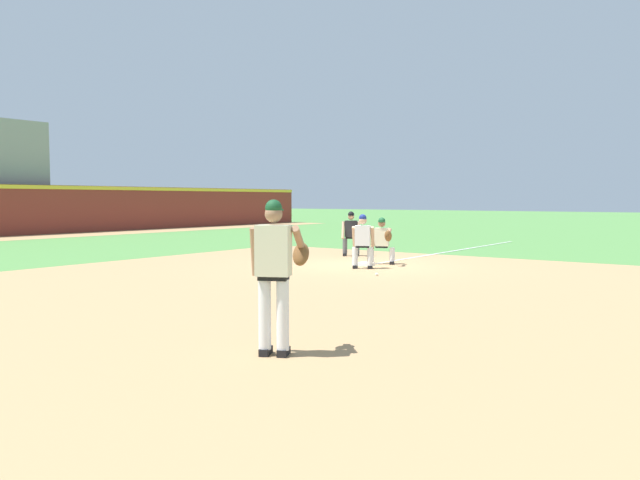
{
  "coord_description": "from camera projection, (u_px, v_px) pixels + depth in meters",
  "views": [
    {
      "loc": [
        -14.81,
        -9.14,
        1.87
      ],
      "look_at": [
        -6.46,
        -3.1,
        1.18
      ],
      "focal_mm": 35.0,
      "sensor_mm": 36.0,
      "label": 1
    }
  ],
  "objects": [
    {
      "name": "first_base_bag",
      "position": [
        366.0,
        264.0,
        17.44
      ],
      "size": [
        0.38,
        0.38,
        0.09
      ],
      "primitive_type": "cube",
      "color": "white",
      "rests_on": "ground"
    },
    {
      "name": "ground_plane",
      "position": [
        366.0,
        266.0,
        17.44
      ],
      "size": [
        160.0,
        160.0,
        0.0
      ],
      "primitive_type": "plane",
      "color": "#518942"
    },
    {
      "name": "warning_track_strip",
      "position": [
        1.0,
        239.0,
        29.14
      ],
      "size": [
        48.0,
        3.2,
        0.01
      ],
      "primitive_type": "cube",
      "color": "tan",
      "rests_on": "ground"
    },
    {
      "name": "foul_line_stripe",
      "position": [
        454.0,
        251.0,
        22.3
      ],
      "size": [
        12.02,
        0.1,
        0.0
      ],
      "primitive_type": "cube",
      "color": "white",
      "rests_on": "ground"
    },
    {
      "name": "baseball",
      "position": [
        377.0,
        274.0,
        15.13
      ],
      "size": [
        0.07,
        0.07,
        0.07
      ],
      "primitive_type": "sphere",
      "color": "white",
      "rests_on": "ground"
    },
    {
      "name": "first_baseman",
      "position": [
        382.0,
        239.0,
        17.7
      ],
      "size": [
        0.84,
        0.98,
        1.34
      ],
      "color": "black",
      "rests_on": "ground"
    },
    {
      "name": "umpire",
      "position": [
        351.0,
        232.0,
        20.29
      ],
      "size": [
        0.62,
        0.67,
        1.46
      ],
      "color": "black",
      "rests_on": "ground"
    },
    {
      "name": "pitcher",
      "position": [
        276.0,
        267.0,
        7.37
      ],
      "size": [
        0.83,
        0.59,
        1.86
      ],
      "color": "black",
      "rests_on": "ground"
    },
    {
      "name": "baserunner",
      "position": [
        363.0,
        239.0,
        16.6
      ],
      "size": [
        0.6,
        0.67,
        1.46
      ],
      "color": "black",
      "rests_on": "ground"
    },
    {
      "name": "infield_dirt_patch",
      "position": [
        338.0,
        292.0,
        12.42
      ],
      "size": [
        18.0,
        18.0,
        0.01
      ],
      "primitive_type": "cube",
      "color": "tan",
      "rests_on": "ground"
    }
  ]
}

